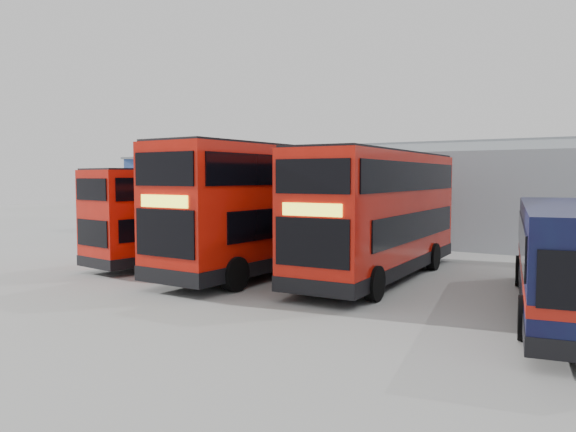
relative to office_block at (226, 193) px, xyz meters
The scene contains 8 objects.
ground_plane 22.94m from the office_block, 52.11° to the right, with size 120.00×120.00×0.00m, color gray.
office_block is the anchor object (origin of this frame).
maintenance_shed 22.09m from the office_block, ahead, with size 30.50×12.00×5.89m.
double_decker_left 15.81m from the office_block, 57.78° to the right, with size 3.66×9.78×4.05m.
double_decker_centre 18.60m from the office_block, 46.61° to the right, with size 3.28×11.75×4.93m.
double_decker_right 21.31m from the office_block, 36.97° to the right, with size 3.07×11.07×4.64m.
single_decker_blue 28.09m from the office_block, 32.97° to the right, with size 4.35×11.25×2.98m.
panel_van 6.10m from the office_block, 86.00° to the right, with size 3.35×5.75×2.36m.
Camera 1 is at (10.83, -14.06, 3.72)m, focal length 35.00 mm.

